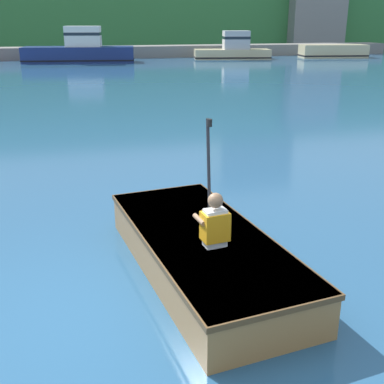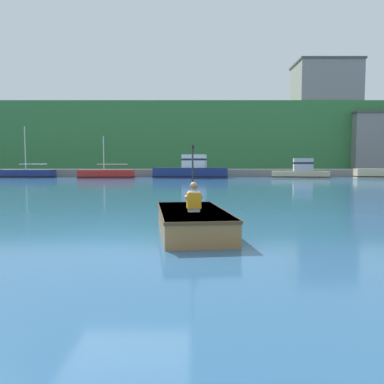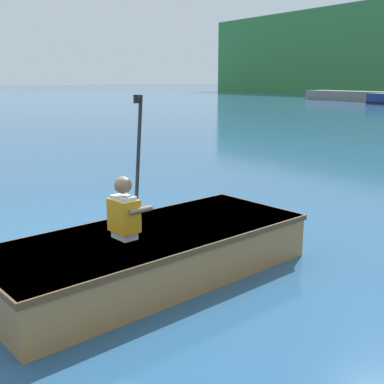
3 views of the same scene
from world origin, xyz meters
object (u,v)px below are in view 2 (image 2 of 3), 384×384
object	(u,v)px
moored_boat_dock_center_near	(301,171)
rowboat_foreground	(192,219)
moored_boat_dock_center_far	(107,174)
person_paddler	(194,198)
moored_boat_dock_east_inner	(29,174)
moored_boat_dock_west_inner	(192,170)
moored_boat_dock_west_end	(382,174)

from	to	relation	value
moored_boat_dock_center_near	rowboat_foreground	size ratio (longest dim) A/B	1.70
moored_boat_dock_center_far	person_paddler	size ratio (longest dim) A/B	4.30
moored_boat_dock_east_inner	rowboat_foreground	size ratio (longest dim) A/B	1.54
moored_boat_dock_center_near	moored_boat_dock_east_inner	world-z (taller)	moored_boat_dock_east_inner
moored_boat_dock_west_inner	person_paddler	distance (m)	32.15
moored_boat_dock_west_end	moored_boat_dock_east_inner	bearing A→B (deg)	178.20
moored_boat_dock_center_far	moored_boat_dock_center_near	bearing A→B (deg)	2.89
moored_boat_dock_east_inner	person_paddler	bearing A→B (deg)	-61.56
moored_boat_dock_east_inner	moored_boat_dock_west_inner	bearing A→B (deg)	-2.92
moored_boat_dock_center_near	rowboat_foreground	bearing A→B (deg)	-110.07
moored_boat_dock_west_inner	moored_boat_dock_center_far	size ratio (longest dim) A/B	1.36
moored_boat_dock_west_inner	moored_boat_dock_east_inner	size ratio (longest dim) A/B	1.44
rowboat_foreground	moored_boat_dock_west_inner	bearing A→B (deg)	90.06
moored_boat_dock_center_near	moored_boat_dock_east_inner	distance (m)	29.64
moored_boat_dock_west_end	moored_boat_dock_west_inner	distance (m)	20.16
moored_boat_dock_east_inner	person_paddler	distance (m)	37.60
moored_boat_dock_west_inner	moored_boat_dock_center_far	xyz separation A→B (m)	(-8.93, -0.56, -0.43)
moored_boat_dock_west_end	moored_boat_dock_west_inner	world-z (taller)	moored_boat_dock_west_inner
person_paddler	moored_boat_dock_center_far	bearing A→B (deg)	105.92
person_paddler	moored_boat_dock_east_inner	bearing A→B (deg)	118.44
moored_boat_dock_center_near	person_paddler	xyz separation A→B (m)	(-11.73, -32.63, 0.08)
moored_boat_dock_center_near	person_paddler	size ratio (longest dim) A/B	4.48
moored_boat_dock_west_inner	person_paddler	size ratio (longest dim) A/B	5.83
moored_boat_dock_west_end	moored_boat_dock_east_inner	distance (m)	38.00
moored_boat_dock_east_inner	rowboat_foreground	xyz separation A→B (m)	(17.86, -32.67, -0.14)
moored_boat_dock_center_far	rowboat_foreground	size ratio (longest dim) A/B	1.63
moored_boat_dock_center_far	moored_boat_dock_east_inner	xyz separation A→B (m)	(-8.89, 1.47, 0.00)
moored_boat_dock_center_near	person_paddler	bearing A→B (deg)	-109.78
rowboat_foreground	person_paddler	world-z (taller)	person_paddler
rowboat_foreground	moored_boat_dock_west_end	bearing A→B (deg)	57.41
moored_boat_dock_east_inner	moored_boat_dock_center_near	bearing A→B (deg)	-0.82
rowboat_foreground	moored_boat_dock_east_inner	bearing A→B (deg)	118.66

